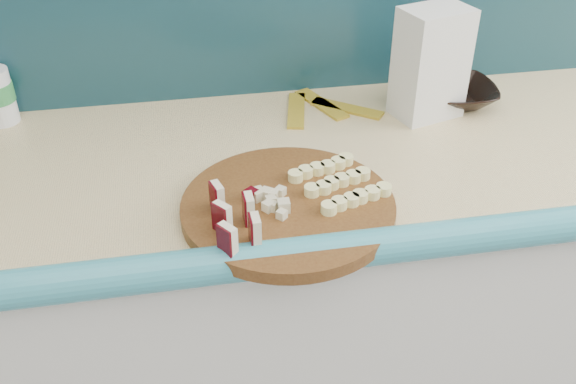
% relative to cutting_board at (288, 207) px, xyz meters
% --- Properties ---
extents(kitchen_counter, '(2.20, 0.63, 0.91)m').
position_rel_cutting_board_xyz_m(kitchen_counter, '(0.28, 0.19, -0.46)').
color(kitchen_counter, white).
rests_on(kitchen_counter, ground).
extents(cutting_board, '(0.45, 0.45, 0.02)m').
position_rel_cutting_board_xyz_m(cutting_board, '(0.00, 0.00, 0.00)').
color(cutting_board, '#4C2710').
rests_on(cutting_board, kitchen_counter).
extents(apple_wedges, '(0.07, 0.15, 0.05)m').
position_rel_cutting_board_xyz_m(apple_wedges, '(-0.10, -0.06, 0.04)').
color(apple_wedges, '#F6E9C5').
rests_on(apple_wedges, cutting_board).
extents(apple_chunks, '(0.06, 0.06, 0.02)m').
position_rel_cutting_board_xyz_m(apple_chunks, '(-0.02, -0.01, 0.02)').
color(apple_chunks, beige).
rests_on(apple_chunks, cutting_board).
extents(banana_slices, '(0.16, 0.16, 0.02)m').
position_rel_cutting_board_xyz_m(banana_slices, '(0.09, 0.03, 0.02)').
color(banana_slices, '#FFF79B').
rests_on(banana_slices, cutting_board).
extents(brown_bowl, '(0.19, 0.19, 0.04)m').
position_rel_cutting_board_xyz_m(brown_bowl, '(0.43, 0.34, 0.01)').
color(brown_bowl, black).
rests_on(brown_bowl, kitchen_counter).
extents(flour_bag, '(0.16, 0.13, 0.23)m').
position_rel_cutting_board_xyz_m(flour_bag, '(0.35, 0.30, 0.10)').
color(flour_bag, white).
rests_on(flour_bag, kitchen_counter).
extents(banana_peel, '(0.22, 0.18, 0.01)m').
position_rel_cutting_board_xyz_m(banana_peel, '(0.14, 0.36, -0.01)').
color(banana_peel, gold).
rests_on(banana_peel, kitchen_counter).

